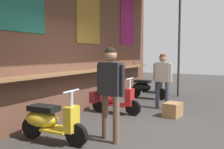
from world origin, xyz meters
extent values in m
plane|color=#383533|center=(0.00, 0.00, 0.00)|extent=(31.04, 31.04, 0.00)
cube|color=brown|center=(0.00, 2.02, 1.99)|extent=(11.09, 0.25, 3.97)
cube|color=brown|center=(0.00, 1.72, 1.12)|extent=(9.98, 0.36, 0.05)
cube|color=olive|center=(1.26, 1.89, 2.76)|extent=(1.14, 0.02, 1.77)
cube|color=#841E56|center=(3.84, 1.89, 2.83)|extent=(1.19, 0.02, 1.81)
cylinder|color=#332D28|center=(4.66, 0.16, 1.93)|extent=(0.08, 0.08, 3.86)
ellipsoid|color=gold|center=(-1.26, 1.25, 0.40)|extent=(0.41, 0.72, 0.30)
cube|color=black|center=(-1.26, 1.20, 0.60)|extent=(0.33, 0.56, 0.10)
cube|color=gold|center=(-1.25, 0.90, 0.25)|extent=(0.40, 0.52, 0.04)
cube|color=gold|center=(-1.23, 0.60, 0.47)|extent=(0.29, 0.17, 0.44)
cylinder|color=#B7B7BC|center=(-1.23, 0.60, 0.60)|extent=(0.07, 0.07, 0.70)
cylinder|color=#B7B7BC|center=(-1.23, 0.60, 0.95)|extent=(0.46, 0.06, 0.04)
cylinder|color=black|center=(-1.23, 0.50, 0.20)|extent=(0.12, 0.40, 0.40)
cylinder|color=black|center=(-1.27, 1.50, 0.20)|extent=(0.12, 0.40, 0.40)
ellipsoid|color=red|center=(1.18, 1.25, 0.40)|extent=(0.40, 0.71, 0.30)
cube|color=black|center=(1.18, 1.20, 0.60)|extent=(0.31, 0.56, 0.10)
cube|color=red|center=(1.19, 0.90, 0.25)|extent=(0.39, 0.51, 0.04)
cube|color=red|center=(1.19, 0.60, 0.47)|extent=(0.28, 0.17, 0.44)
cylinder|color=#B7B7BC|center=(1.19, 0.60, 0.60)|extent=(0.07, 0.07, 0.70)
cylinder|color=#B7B7BC|center=(1.19, 0.60, 0.95)|extent=(0.46, 0.05, 0.04)
cylinder|color=black|center=(1.20, 0.50, 0.20)|extent=(0.11, 0.40, 0.40)
cylinder|color=black|center=(1.17, 1.50, 0.20)|extent=(0.11, 0.40, 0.40)
ellipsoid|color=black|center=(3.71, 1.25, 0.40)|extent=(0.42, 0.72, 0.30)
cube|color=black|center=(3.71, 1.20, 0.60)|extent=(0.33, 0.56, 0.10)
cube|color=black|center=(3.69, 0.90, 0.25)|extent=(0.41, 0.52, 0.04)
cube|color=black|center=(3.68, 0.60, 0.47)|extent=(0.29, 0.17, 0.44)
cylinder|color=#B7B7BC|center=(3.68, 0.60, 0.60)|extent=(0.07, 0.07, 0.70)
cylinder|color=#B7B7BC|center=(3.68, 0.60, 0.95)|extent=(0.46, 0.06, 0.04)
cylinder|color=black|center=(3.67, 0.50, 0.20)|extent=(0.12, 0.40, 0.40)
cylinder|color=black|center=(3.72, 1.50, 0.20)|extent=(0.12, 0.40, 0.40)
cylinder|color=brown|center=(-0.77, -0.02, 0.42)|extent=(0.12, 0.12, 0.84)
cylinder|color=brown|center=(-0.63, 0.28, 0.42)|extent=(0.12, 0.12, 0.84)
cube|color=#232328|center=(-0.70, 0.13, 1.14)|extent=(0.23, 0.43, 0.59)
sphere|color=#A37556|center=(-0.70, 0.13, 1.56)|extent=(0.23, 0.23, 0.23)
sphere|color=black|center=(-0.70, 0.13, 1.60)|extent=(0.21, 0.21, 0.21)
cylinder|color=#232328|center=(-0.72, -0.12, 1.11)|extent=(0.08, 0.08, 0.56)
cylinder|color=#232328|center=(-0.68, 0.38, 1.11)|extent=(0.08, 0.08, 0.56)
cube|color=maroon|center=(-0.69, 0.45, 0.78)|extent=(0.27, 0.12, 0.20)
cylinder|color=#383D4C|center=(2.39, 0.23, 0.39)|extent=(0.12, 0.12, 0.79)
cylinder|color=#383D4C|center=(2.32, -0.07, 0.39)|extent=(0.12, 0.12, 0.79)
cube|color=#ADA393|center=(2.36, 0.08, 1.06)|extent=(0.23, 0.41, 0.56)
sphere|color=#A37556|center=(2.36, 0.08, 1.46)|extent=(0.21, 0.21, 0.21)
sphere|color=#472D19|center=(2.36, 0.08, 1.50)|extent=(0.20, 0.20, 0.20)
cylinder|color=#ADA393|center=(2.33, 0.32, 1.04)|extent=(0.08, 0.08, 0.52)
cylinder|color=#ADA393|center=(2.38, -0.15, 1.04)|extent=(0.08, 0.08, 0.52)
cube|color=olive|center=(1.57, -0.42, 0.18)|extent=(0.52, 0.45, 0.36)
camera|label=1|loc=(-4.52, -1.95, 1.57)|focal=39.30mm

